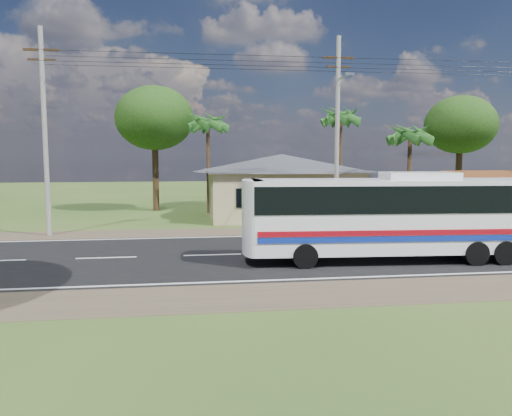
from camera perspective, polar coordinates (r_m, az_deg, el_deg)
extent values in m
plane|color=#2B4C1B|center=(22.57, 6.54, -5.08)|extent=(120.00, 120.00, 0.00)
cube|color=black|center=(22.57, 6.54, -5.06)|extent=(120.00, 10.00, 0.02)
cube|color=brown|center=(28.82, 3.35, -2.59)|extent=(120.00, 3.00, 0.01)
cube|color=brown|center=(16.52, 12.19, -9.36)|extent=(120.00, 3.00, 0.01)
cube|color=silver|center=(27.07, 4.09, -3.12)|extent=(120.00, 0.15, 0.01)
cube|color=silver|center=(18.16, 10.24, -7.84)|extent=(120.00, 0.15, 0.01)
cube|color=silver|center=(22.57, 6.54, -5.02)|extent=(120.00, 0.15, 0.01)
cube|color=tan|center=(35.17, 2.92, 1.61)|extent=(10.00, 8.00, 3.20)
cube|color=#4C4F54|center=(35.07, 2.94, 4.30)|extent=(10.60, 8.60, 0.10)
pyramid|color=#4C4F54|center=(35.05, 2.95, 6.18)|extent=(12.40, 10.00, 1.20)
cube|color=black|center=(30.74, -1.18, 1.15)|extent=(1.20, 0.08, 1.20)
cube|color=black|center=(31.23, 4.29, 1.21)|extent=(1.20, 0.08, 1.20)
cube|color=black|center=(31.99, 9.56, 1.26)|extent=(1.20, 0.08, 1.20)
cylinder|color=#372414|center=(32.63, 22.07, 0.29)|extent=(0.16, 0.16, 2.60)
cylinder|color=#372414|center=(35.78, 19.21, 0.87)|extent=(0.16, 0.16, 2.60)
cylinder|color=#372414|center=(38.09, 25.39, 0.92)|extent=(0.16, 0.16, 2.60)
cube|color=brown|center=(34.31, 24.93, 3.11)|extent=(5.20, 2.28, 0.90)
cube|color=brown|center=(36.18, 23.05, 3.32)|extent=(5.20, 2.28, 0.90)
cube|color=#372414|center=(35.22, 23.99, 3.79)|extent=(5.20, 0.12, 0.12)
cube|color=#9E9E99|center=(32.46, 24.96, -1.38)|extent=(7.00, 0.30, 0.90)
cylinder|color=#9E9E99|center=(28.95, -22.99, 7.88)|extent=(0.26, 0.26, 11.00)
cube|color=#372414|center=(29.43, -23.35, 16.27)|extent=(1.80, 0.12, 0.12)
cube|color=#372414|center=(29.34, -23.31, 15.31)|extent=(1.40, 0.10, 0.10)
cylinder|color=#9E9E99|center=(29.23, 9.26, 8.27)|extent=(0.26, 0.26, 11.00)
cube|color=#372414|center=(29.71, 9.41, 16.58)|extent=(1.80, 0.12, 0.12)
cube|color=#372414|center=(29.62, 9.39, 15.63)|extent=(1.40, 0.10, 0.10)
cylinder|color=gray|center=(28.57, 9.98, 14.56)|extent=(0.08, 2.00, 0.08)
cube|color=gray|center=(27.63, 10.63, 14.83)|extent=(0.50, 0.18, 0.12)
cylinder|color=black|center=(28.43, -6.90, 16.69)|extent=(16.00, 0.02, 0.02)
cylinder|color=black|center=(32.63, 22.54, 14.90)|extent=(15.00, 0.02, 0.02)
cylinder|color=#47301E|center=(35.78, 17.08, 3.68)|extent=(0.28, 0.28, 6.00)
cylinder|color=#47301E|center=(38.70, 9.57, 5.14)|extent=(0.28, 0.28, 7.50)
cylinder|color=#47301E|center=(37.49, -5.48, 4.79)|extent=(0.28, 0.28, 7.00)
cylinder|color=#47301E|center=(39.55, -11.40, 4.00)|extent=(0.50, 0.50, 5.95)
ellipsoid|color=#17380F|center=(39.62, -11.53, 10.05)|extent=(6.00, 6.00, 4.92)
cylinder|color=#47301E|center=(43.21, 22.13, 3.61)|extent=(0.50, 0.50, 5.60)
ellipsoid|color=#17380F|center=(43.25, 22.35, 8.80)|extent=(5.60, 5.60, 4.59)
cube|color=white|center=(21.21, 15.58, -0.79)|extent=(11.83, 3.12, 2.93)
cube|color=black|center=(21.14, 15.64, 1.18)|extent=(11.89, 3.19, 1.07)
cube|color=black|center=(19.94, -0.41, 0.13)|extent=(0.25, 2.25, 1.76)
cube|color=maroon|center=(20.13, 16.74, -2.73)|extent=(11.50, 0.72, 0.21)
cube|color=#0D2697|center=(20.17, 16.72, -3.42)|extent=(11.50, 0.72, 0.21)
cube|color=white|center=(21.44, 18.16, 3.52)|extent=(3.01, 1.73, 0.29)
cylinder|color=black|center=(19.35, 5.63, -5.49)|extent=(0.99, 0.40, 0.98)
cylinder|color=black|center=(21.52, 4.59, -4.29)|extent=(0.99, 0.40, 0.98)
cylinder|color=black|center=(21.60, 23.84, -4.77)|extent=(0.99, 0.40, 0.98)
cylinder|color=black|center=(23.57, 21.26, -3.78)|extent=(0.99, 0.40, 0.98)
cylinder|color=black|center=(22.18, 26.52, -4.62)|extent=(0.99, 0.40, 0.98)
cylinder|color=black|center=(24.10, 23.78, -3.68)|extent=(0.99, 0.40, 0.98)
imported|color=black|center=(28.06, 2.14, -1.80)|extent=(2.02, 1.27, 1.00)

